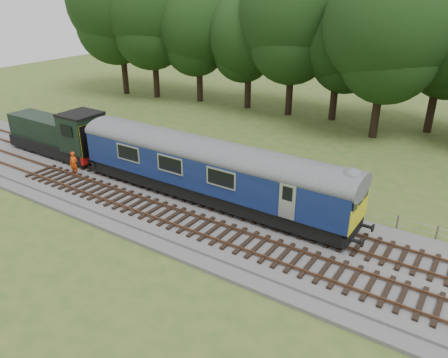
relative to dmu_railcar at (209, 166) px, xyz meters
The scene contains 9 objects.
ground 5.28m from the dmu_railcar, 17.74° to the right, with size 120.00×120.00×0.00m, color #3A5921.
ballast 5.20m from the dmu_railcar, 17.74° to the right, with size 70.00×7.00×0.35m, color #4C4C4F.
track_north 4.89m from the dmu_railcar, ahead, with size 67.20×2.40×0.21m.
track_south 5.74m from the dmu_railcar, 34.43° to the right, with size 67.20×2.40×0.21m.
fence 5.96m from the dmu_railcar, 35.31° to the left, with size 64.00×0.12×1.00m, color #6B6054, non-canonical shape.
tree_line 21.22m from the dmu_railcar, 78.01° to the left, with size 70.00×8.00×18.00m, color black, non-canonical shape.
dmu_railcar is the anchor object (origin of this frame).
shunter_loco 13.94m from the dmu_railcar, behind, with size 8.92×2.60×3.38m.
worker 10.23m from the dmu_railcar, 168.41° to the right, with size 0.61×0.40×1.68m, color #E5430C.
Camera 1 is at (9.51, -18.04, 12.49)m, focal length 35.00 mm.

